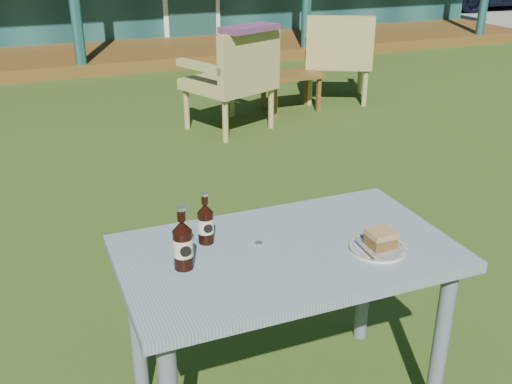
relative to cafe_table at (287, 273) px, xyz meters
name	(u,v)px	position (x,y,z in m)	size (l,w,h in m)	color
ground	(180,234)	(0.00, 1.60, -0.62)	(80.00, 80.00, 0.00)	#334916
gravel_strip	(505,8)	(10.50, 10.10, -0.61)	(9.00, 6.00, 0.02)	gray
cafe_table	(287,273)	(0.00, 0.00, 0.00)	(1.20, 0.70, 0.72)	slate
plate	(378,248)	(0.30, -0.13, 0.11)	(0.20, 0.20, 0.01)	silver
cake_slice	(381,238)	(0.31, -0.13, 0.15)	(0.09, 0.09, 0.06)	#533A1A
fork	(364,250)	(0.23, -0.14, 0.12)	(0.01, 0.14, 0.00)	silver
cola_bottle_near	(206,223)	(-0.26, 0.15, 0.18)	(0.06, 0.06, 0.20)	black
cola_bottle_far	(183,244)	(-0.38, 0.01, 0.19)	(0.07, 0.07, 0.23)	black
bottle_cap	(259,243)	(-0.08, 0.07, 0.11)	(0.03, 0.03, 0.01)	silver
armchair_left	(235,75)	(1.07, 3.47, -0.08)	(0.91, 0.88, 0.95)	#9E904F
armchair_right	(338,53)	(2.48, 4.06, -0.08)	(0.92, 0.90, 0.95)	#9E904F
floral_throw	(249,28)	(1.14, 3.30, 0.36)	(0.55, 0.23, 0.05)	#5D3052
side_table	(291,79)	(1.85, 3.90, -0.28)	(0.60, 0.40, 0.40)	brown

